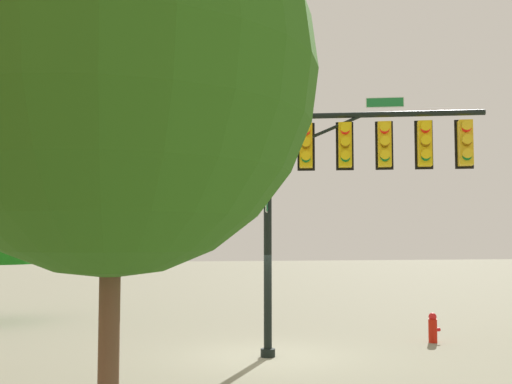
% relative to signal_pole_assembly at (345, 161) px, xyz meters
% --- Properties ---
extents(ground_plane, '(120.00, 120.00, 0.00)m').
position_rel_signal_pole_assembly_xyz_m(ground_plane, '(-1.84, 0.58, -4.83)').
color(ground_plane, gray).
extents(signal_pole_assembly, '(5.80, 2.20, 6.86)m').
position_rel_signal_pole_assembly_xyz_m(signal_pole_assembly, '(0.00, 0.00, 0.00)').
color(signal_pole_assembly, black).
rests_on(signal_pole_assembly, ground_plane).
extents(fire_hydrant, '(0.33, 0.24, 0.83)m').
position_rel_signal_pole_assembly_xyz_m(fire_hydrant, '(3.12, 1.79, -4.41)').
color(fire_hydrant, red).
rests_on(fire_hydrant, ground_plane).
extents(tree_far, '(4.97, 4.97, 7.44)m').
position_rel_signal_pole_assembly_xyz_m(tree_far, '(-5.28, -7.10, 0.12)').
color(tree_far, brown).
rests_on(tree_far, ground_plane).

